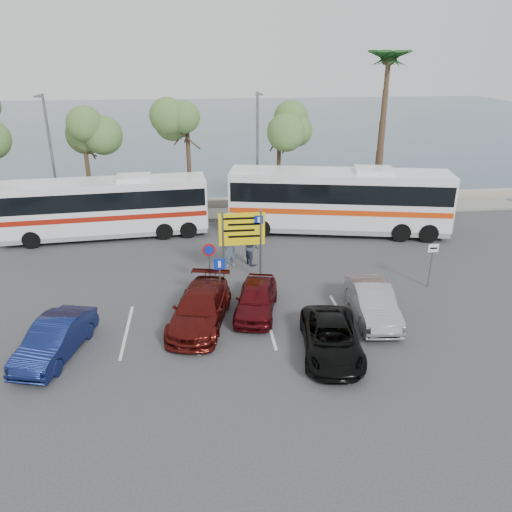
{
  "coord_description": "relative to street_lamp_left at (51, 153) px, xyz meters",
  "views": [
    {
      "loc": [
        -0.96,
        -18.99,
        10.5
      ],
      "look_at": [
        1.65,
        3.0,
        1.38
      ],
      "focal_mm": 35.0,
      "sensor_mm": 36.0,
      "label": 1
    }
  ],
  "objects": [
    {
      "name": "car_silver_b",
      "position": [
        16.1,
        -14.61,
        -3.87
      ],
      "size": [
        1.9,
        4.54,
        1.46
      ],
      "primitive_type": "imported",
      "rotation": [
        0.0,
        0.0,
        -0.08
      ],
      "color": "gray",
      "rests_on": "ground"
    },
    {
      "name": "sign_taxi",
      "position": [
        19.8,
        -12.03,
        -3.18
      ],
      "size": [
        0.5,
        0.07,
        2.2
      ],
      "color": "slate",
      "rests_on": "ground"
    },
    {
      "name": "lane_markings",
      "position": [
        8.86,
        -14.52,
        -4.6
      ],
      "size": [
        12.02,
        4.2,
        0.01
      ],
      "primitive_type": null,
      "color": "silver",
      "rests_on": "ground"
    },
    {
      "name": "pedestrian_far",
      "position": [
        11.67,
        -8.21,
        -3.64
      ],
      "size": [
        1.02,
        1.13,
        1.91
      ],
      "primitive_type": "imported",
      "rotation": [
        0.0,
        0.0,
        1.96
      ],
      "color": "#343A4F",
      "rests_on": "ground"
    },
    {
      "name": "tree_right",
      "position": [
        14.5,
        0.48,
        1.57
      ],
      "size": [
        3.2,
        3.2,
        7.4
      ],
      "color": "#382619",
      "rests_on": "kerb_strip"
    },
    {
      "name": "car_red",
      "position": [
        11.3,
        -13.6,
        -3.91
      ],
      "size": [
        2.51,
        4.3,
        1.37
      ],
      "primitive_type": "imported",
      "rotation": [
        0.0,
        0.0,
        -0.23
      ],
      "color": "#4D0B0F",
      "rests_on": "ground"
    },
    {
      "name": "direction_sign",
      "position": [
        11.0,
        -10.32,
        -2.17
      ],
      "size": [
        2.2,
        0.12,
        3.6
      ],
      "color": "slate",
      "rests_on": "ground"
    },
    {
      "name": "kerb_strip",
      "position": [
        10.0,
        0.48,
        -4.52
      ],
      "size": [
        44.0,
        2.4,
        0.15
      ],
      "primitive_type": "cube",
      "color": "gray",
      "rests_on": "ground"
    },
    {
      "name": "pedestrian_near",
      "position": [
        10.51,
        -8.52,
        -3.69
      ],
      "size": [
        0.78,
        0.64,
        1.83
      ],
      "primitive_type": "imported",
      "rotation": [
        0.0,
        0.0,
        3.49
      ],
      "color": "#849CC0",
      "rests_on": "ground"
    },
    {
      "name": "sea",
      "position": [
        10.0,
        46.48,
        -4.59
      ],
      "size": [
        140.0,
        140.0,
        0.0
      ],
      "primitive_type": "plane",
      "color": "#384D5A",
      "rests_on": "ground"
    },
    {
      "name": "ground",
      "position": [
        10.0,
        -13.52,
        -4.6
      ],
      "size": [
        120.0,
        120.0,
        0.0
      ],
      "primitive_type": "plane",
      "color": "#363638",
      "rests_on": "ground"
    },
    {
      "name": "palm_tree",
      "position": [
        21.5,
        0.48,
        5.27
      ],
      "size": [
        4.8,
        4.8,
        11.2
      ],
      "color": "#382619",
      "rests_on": "kerb_strip"
    },
    {
      "name": "coach_bus_left",
      "position": [
        3.5,
        -3.02,
        -2.88
      ],
      "size": [
        12.06,
        3.46,
        3.71
      ],
      "color": "white",
      "rests_on": "ground"
    },
    {
      "name": "coach_bus_right",
      "position": [
        17.5,
        -3.91,
        -2.7
      ],
      "size": [
        13.46,
        5.48,
        4.1
      ],
      "color": "white",
      "rests_on": "ground"
    },
    {
      "name": "sign_no_stop",
      "position": [
        9.4,
        -11.13,
        -3.02
      ],
      "size": [
        0.6,
        0.08,
        2.35
      ],
      "color": "slate",
      "rests_on": "ground"
    },
    {
      "name": "car_blue",
      "position": [
        3.55,
        -15.97,
        -3.9
      ],
      "size": [
        2.49,
        4.45,
        1.39
      ],
      "primitive_type": "imported",
      "rotation": [
        0.0,
        0.0,
        -0.26
      ],
      "color": "#101A4C",
      "rests_on": "ground"
    },
    {
      "name": "suv_black",
      "position": [
        13.7,
        -17.02,
        -3.97
      ],
      "size": [
        2.69,
        4.76,
        1.25
      ],
      "primitive_type": "imported",
      "rotation": [
        0.0,
        0.0,
        -0.14
      ],
      "color": "black",
      "rests_on": "ground"
    },
    {
      "name": "street_lamp_right",
      "position": [
        13.0,
        0.0,
        0.0
      ],
      "size": [
        0.45,
        1.15,
        8.01
      ],
      "color": "slate",
      "rests_on": "kerb_strip"
    },
    {
      "name": "tree_mid",
      "position": [
        8.5,
        0.48,
        2.06
      ],
      "size": [
        3.2,
        3.2,
        8.0
      ],
      "color": "#382619",
      "rests_on": "kerb_strip"
    },
    {
      "name": "seawall",
      "position": [
        10.0,
        2.48,
        -4.3
      ],
      "size": [
        48.0,
        0.8,
        0.6
      ],
      "primitive_type": "cube",
      "color": "gray",
      "rests_on": "ground"
    },
    {
      "name": "sign_parking",
      "position": [
        9.8,
        -12.73,
        -3.13
      ],
      "size": [
        0.5,
        0.07,
        2.25
      ],
      "color": "slate",
      "rests_on": "ground"
    },
    {
      "name": "street_lamp_left",
      "position": [
        0.0,
        0.0,
        0.0
      ],
      "size": [
        0.45,
        1.15,
        8.01
      ],
      "color": "slate",
      "rests_on": "kerb_strip"
    },
    {
      "name": "car_maroon",
      "position": [
        8.9,
        -14.27,
        -3.87
      ],
      "size": [
        3.11,
        5.33,
        1.45
      ],
      "primitive_type": "imported",
      "rotation": [
        0.0,
        0.0,
        -0.23
      ],
      "color": "#50100D",
      "rests_on": "ground"
    },
    {
      "name": "tree_left",
      "position": [
        2.0,
        0.48,
        1.41
      ],
      "size": [
        3.2,
        3.2,
        7.2
      ],
      "color": "#382619",
      "rests_on": "kerb_strip"
    }
  ]
}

